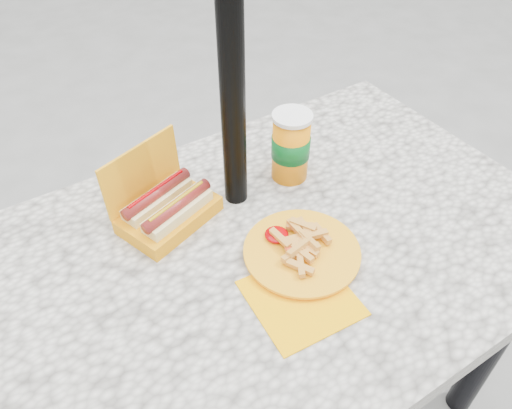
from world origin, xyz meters
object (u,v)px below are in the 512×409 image
fries_plate (301,253)px  hotdog_box (167,207)px  umbrella_pole (231,50)px  soda_cup (291,146)px

fries_plate → hotdog_box: bearing=126.2°
fries_plate → umbrella_pole: bearing=93.7°
umbrella_pole → fries_plate: size_ratio=7.39×
fries_plate → soda_cup: soda_cup is taller
fries_plate → soda_cup: size_ratio=1.78×
hotdog_box → soda_cup: soda_cup is taller
umbrella_pole → hotdog_box: bearing=174.8°
umbrella_pole → soda_cup: bearing=-0.7°
umbrella_pole → fries_plate: (0.01, -0.22, -0.34)m
soda_cup → umbrella_pole: bearing=179.3°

